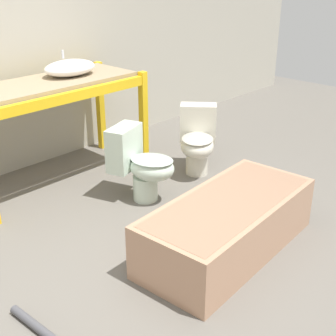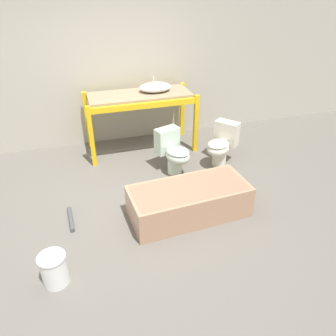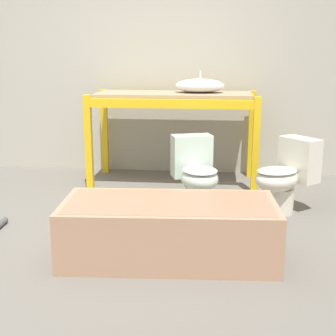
{
  "view_description": "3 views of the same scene",
  "coord_description": "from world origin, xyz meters",
  "px_view_note": "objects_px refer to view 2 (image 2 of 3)",
  "views": [
    {
      "loc": [
        -1.8,
        -2.05,
        2.01
      ],
      "look_at": [
        0.49,
        0.11,
        0.61
      ],
      "focal_mm": 50.0,
      "sensor_mm": 36.0,
      "label": 1
    },
    {
      "loc": [
        -0.54,
        -3.42,
        2.69
      ],
      "look_at": [
        0.53,
        0.07,
        0.5
      ],
      "focal_mm": 35.0,
      "sensor_mm": 36.0,
      "label": 2
    },
    {
      "loc": [
        1.01,
        -3.39,
        1.43
      ],
      "look_at": [
        0.63,
        0.12,
        0.55
      ],
      "focal_mm": 50.0,
      "sensor_mm": 36.0,
      "label": 3
    }
  ],
  "objects_px": {
    "toilet_near": "(173,151)",
    "toilet_far": "(221,144)",
    "sink_basin": "(155,87)",
    "bucket_white": "(54,269)",
    "bathtub_main": "(189,199)"
  },
  "relations": [
    {
      "from": "sink_basin",
      "to": "bucket_white",
      "type": "distance_m",
      "value": 3.29
    },
    {
      "from": "bucket_white",
      "to": "sink_basin",
      "type": "bearing_deg",
      "value": 56.29
    },
    {
      "from": "bathtub_main",
      "to": "toilet_near",
      "type": "height_order",
      "value": "toilet_near"
    },
    {
      "from": "sink_basin",
      "to": "bathtub_main",
      "type": "relative_size",
      "value": 0.34
    },
    {
      "from": "sink_basin",
      "to": "toilet_near",
      "type": "bearing_deg",
      "value": -88.96
    },
    {
      "from": "bathtub_main",
      "to": "toilet_near",
      "type": "relative_size",
      "value": 2.27
    },
    {
      "from": "toilet_near",
      "to": "toilet_far",
      "type": "distance_m",
      "value": 0.81
    },
    {
      "from": "bathtub_main",
      "to": "toilet_far",
      "type": "distance_m",
      "value": 1.45
    },
    {
      "from": "bathtub_main",
      "to": "bucket_white",
      "type": "distance_m",
      "value": 1.76
    },
    {
      "from": "toilet_near",
      "to": "toilet_far",
      "type": "height_order",
      "value": "same"
    },
    {
      "from": "toilet_near",
      "to": "toilet_far",
      "type": "xyz_separation_m",
      "value": [
        0.81,
        0.02,
        0.0
      ]
    },
    {
      "from": "toilet_far",
      "to": "bucket_white",
      "type": "relative_size",
      "value": 1.92
    },
    {
      "from": "bathtub_main",
      "to": "bucket_white",
      "type": "relative_size",
      "value": 4.37
    },
    {
      "from": "bathtub_main",
      "to": "bucket_white",
      "type": "height_order",
      "value": "bathtub_main"
    },
    {
      "from": "toilet_far",
      "to": "toilet_near",
      "type": "bearing_deg",
      "value": -128.0
    }
  ]
}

